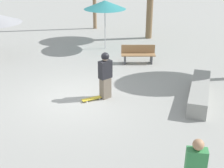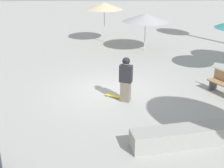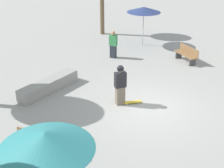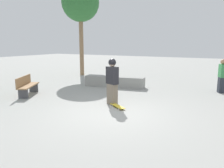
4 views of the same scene
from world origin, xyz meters
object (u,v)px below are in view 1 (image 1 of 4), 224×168
Objects in this scene: skateboard at (92,99)px; shade_umbrella_teal at (105,5)px; bench_far at (138,54)px; concrete_ledge at (199,92)px; skater_main at (105,74)px.

shade_umbrella_teal reaches higher than skateboard.
skateboard is 4.45m from bench_far.
concrete_ledge is 4.36m from bench_far.
concrete_ledge is 1.25× the size of shade_umbrella_teal.
bench_far reaches higher than skateboard.
bench_far reaches higher than concrete_ledge.
concrete_ledge is at bearing 138.04° from skater_main.
skater_main reaches higher than concrete_ledge.
shade_umbrella_teal is (-6.09, 3.78, 2.07)m from concrete_ledge.
bench_far is at bearing 144.78° from concrete_ledge.
skater_main is 1.01m from skateboard.
shade_umbrella_teal reaches higher than concrete_ledge.
shade_umbrella_teal reaches higher than bench_far.
skateboard is 0.48× the size of bench_far.
concrete_ledge is at bearing 153.23° from skateboard.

